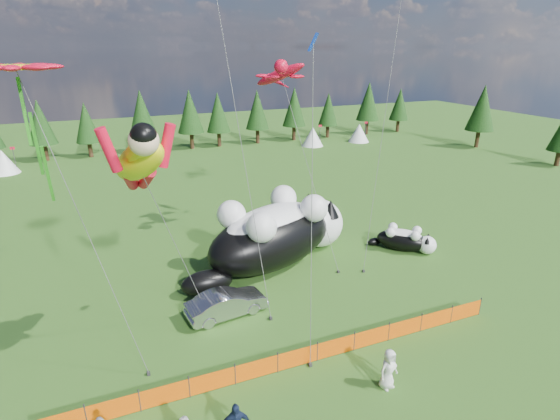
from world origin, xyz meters
The scene contains 12 objects.
ground centered at (0.00, 0.00, 0.00)m, with size 160.00×160.00×0.00m, color #14390A.
safety_fence centered at (0.00, -3.00, 0.50)m, with size 22.06×0.06×1.10m.
tree_line centered at (0.00, 45.00, 4.00)m, with size 90.00×4.00×8.00m, color black, non-canonical shape.
festival_tents centered at (11.00, 40.00, 1.40)m, with size 50.00×3.20×2.80m, color white, non-canonical shape.
cat_large centered at (3.11, 6.99, 2.28)m, with size 12.76×8.02×4.81m.
cat_small centered at (12.36, 5.33, 0.84)m, with size 3.94×3.88×1.78m.
car centered at (-1.88, 2.26, 0.73)m, with size 1.56×4.46×1.47m, color #AFAFB4.
spectator_e centered at (3.06, -5.65, 0.95)m, with size 0.93×0.60×1.90m, color silver.
superhero_kite centered at (-5.76, 0.01, 9.61)m, with size 5.62×5.74×11.99m.
gecko_kite centered at (5.48, 12.54, 12.02)m, with size 5.96×12.02×14.56m.
flower_kite centered at (-9.43, 0.26, 13.07)m, with size 4.73×3.36×13.51m.
diamond_kite_c centered at (1.28, -1.24, 13.43)m, with size 1.20×2.62×14.83m.
Camera 1 is at (-6.98, -17.86, 13.90)m, focal length 28.00 mm.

